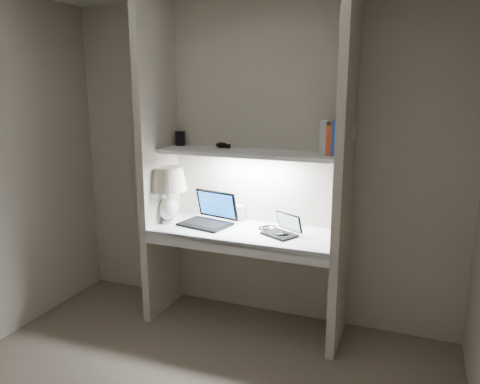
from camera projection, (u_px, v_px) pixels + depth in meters
The scene contains 17 objects.
back_wall at pixel (257, 163), 3.70m from camera, with size 3.20×0.01×2.50m, color #C0B5A3.
alcove_panel_left at pixel (159, 162), 3.71m from camera, with size 0.06×0.55×2.50m, color #C0B5A3.
alcove_panel_right at pixel (344, 175), 3.19m from camera, with size 0.06×0.55×2.50m, color #C0B5A3.
desk at pixel (244, 233), 3.56m from camera, with size 1.40×0.55×0.04m, color white.
desk_apron at pixel (232, 247), 3.33m from camera, with size 1.46×0.03×0.10m, color silver.
shelf at pixel (249, 153), 3.52m from camera, with size 1.40×0.36×0.03m, color silver.
strip_light at pixel (249, 156), 3.52m from camera, with size 0.60×0.04×0.01m, color white.
table_lamp at pixel (168, 185), 3.69m from camera, with size 0.31×0.31×0.45m.
laptop_main at pixel (209, 217), 3.72m from camera, with size 0.44×0.40×0.25m.
laptop_netbook at pixel (283, 230), 3.44m from camera, with size 0.31×0.30×0.16m.
speaker at pixel (238, 213), 3.80m from camera, with size 0.09×0.06×0.13m, color silver.
mouse at pixel (282, 235), 3.39m from camera, with size 0.11×0.07×0.04m, color black.
cable_coil at pixel (270, 227), 3.61m from camera, with size 0.11×0.11×0.01m, color black.
sticky_note at pixel (171, 222), 3.78m from camera, with size 0.08×0.08×0.00m, color yellow.
book_row at pixel (337, 139), 3.31m from camera, with size 0.23×0.16×0.24m.
shelf_box at pixel (180, 138), 3.82m from camera, with size 0.07×0.05×0.12m, color black.
shelf_gadget at pixel (222, 145), 3.67m from camera, with size 0.11×0.08×0.05m, color black.
Camera 1 is at (1.20, -1.96, 1.85)m, focal length 35.00 mm.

